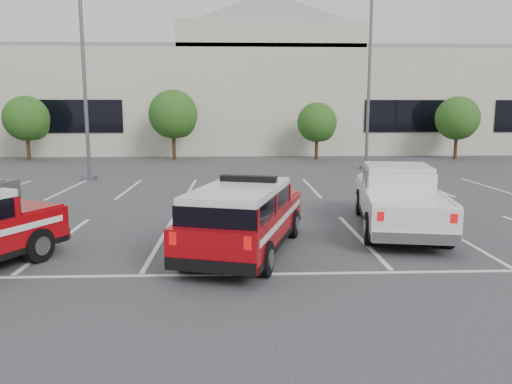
% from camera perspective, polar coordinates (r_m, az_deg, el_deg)
% --- Properties ---
extents(ground, '(120.00, 120.00, 0.00)m').
position_cam_1_polar(ground, '(13.49, 0.63, -5.49)').
color(ground, '#353537').
rests_on(ground, ground).
extents(stall_markings, '(23.00, 15.00, 0.01)m').
position_cam_1_polar(stall_markings, '(17.87, -0.10, -1.77)').
color(stall_markings, silver).
rests_on(stall_markings, ground).
extents(convention_building, '(60.00, 16.99, 13.20)m').
position_cam_1_polar(convention_building, '(44.91, -1.23, 10.97)').
color(convention_building, beige).
rests_on(convention_building, ground).
extents(tree_left, '(3.07, 3.07, 4.42)m').
position_cam_1_polar(tree_left, '(37.85, -24.61, 7.48)').
color(tree_left, '#3F2B19').
rests_on(tree_left, ground).
extents(tree_mid_left, '(3.37, 3.37, 4.85)m').
position_cam_1_polar(tree_mid_left, '(35.32, -9.29, 8.57)').
color(tree_mid_left, '#3F2B19').
rests_on(tree_mid_left, ground).
extents(tree_mid_right, '(2.77, 2.77, 3.99)m').
position_cam_1_polar(tree_mid_right, '(35.55, 7.10, 7.75)').
color(tree_mid_right, '#3F2B19').
rests_on(tree_mid_right, ground).
extents(tree_right, '(3.07, 3.07, 4.42)m').
position_cam_1_polar(tree_right, '(38.45, 22.12, 7.66)').
color(tree_right, '#3F2B19').
rests_on(tree_right, ground).
extents(light_pole_left, '(0.90, 0.60, 10.24)m').
position_cam_1_polar(light_pole_left, '(26.13, -19.06, 12.66)').
color(light_pole_left, '#59595E').
rests_on(light_pole_left, ground).
extents(light_pole_mid, '(0.90, 0.60, 10.24)m').
position_cam_1_polar(light_pole_mid, '(30.06, 12.80, 12.43)').
color(light_pole_mid, '#59595E').
rests_on(light_pole_mid, ground).
extents(fire_chief_suv, '(3.30, 5.58, 1.85)m').
position_cam_1_polar(fire_chief_suv, '(12.12, -1.39, -3.52)').
color(fire_chief_suv, '#92070C').
rests_on(fire_chief_suv, ground).
extents(white_pickup, '(3.10, 6.25, 1.83)m').
position_cam_1_polar(white_pickup, '(15.19, 15.96, -1.34)').
color(white_pickup, silver).
rests_on(white_pickup, ground).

